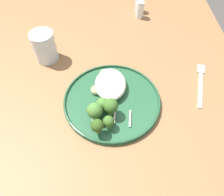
% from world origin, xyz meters
% --- Properties ---
extents(ground, '(6.00, 6.00, 0.00)m').
position_xyz_m(ground, '(0.00, 0.00, 0.00)').
color(ground, '#47423D').
extents(wooden_dining_table, '(1.40, 1.00, 0.74)m').
position_xyz_m(wooden_dining_table, '(0.00, 0.00, 0.66)').
color(wooden_dining_table, brown).
rests_on(wooden_dining_table, ground).
extents(dinner_plate, '(0.29, 0.29, 0.02)m').
position_xyz_m(dinner_plate, '(0.06, -0.05, 0.75)').
color(dinner_plate, '#235133').
rests_on(dinner_plate, wooden_dining_table).
extents(noodle_bed, '(0.13, 0.10, 0.04)m').
position_xyz_m(noodle_bed, '(0.10, -0.04, 0.77)').
color(noodle_bed, beige).
rests_on(noodle_bed, dinner_plate).
extents(seared_scallop_right_edge, '(0.03, 0.03, 0.01)m').
position_xyz_m(seared_scallop_right_edge, '(0.16, -0.03, 0.76)').
color(seared_scallop_right_edge, '#E5C689').
rests_on(seared_scallop_right_edge, dinner_plate).
extents(seared_scallop_tiny_bay, '(0.03, 0.03, 0.01)m').
position_xyz_m(seared_scallop_tiny_bay, '(0.09, 0.00, 0.76)').
color(seared_scallop_tiny_bay, '#E5C689').
rests_on(seared_scallop_tiny_bay, dinner_plate).
extents(seared_scallop_rear_pale, '(0.02, 0.02, 0.01)m').
position_xyz_m(seared_scallop_rear_pale, '(0.12, -0.07, 0.76)').
color(seared_scallop_rear_pale, '#E5C689').
rests_on(seared_scallop_rear_pale, dinner_plate).
extents(seared_scallop_front_small, '(0.02, 0.02, 0.02)m').
position_xyz_m(seared_scallop_front_small, '(0.12, -0.03, 0.76)').
color(seared_scallop_front_small, '#E5C689').
rests_on(seared_scallop_front_small, dinner_plate).
extents(broccoli_floret_rear_charred, '(0.04, 0.04, 0.06)m').
position_xyz_m(broccoli_floret_rear_charred, '(-0.01, 0.00, 0.79)').
color(broccoli_floret_rear_charred, '#89A356').
rests_on(broccoli_floret_rear_charred, dinner_plate).
extents(broccoli_floret_tall_stalk, '(0.03, 0.03, 0.04)m').
position_xyz_m(broccoli_floret_tall_stalk, '(-0.03, -0.04, 0.78)').
color(broccoli_floret_tall_stalk, '#7A994C').
rests_on(broccoli_floret_tall_stalk, dinner_plate).
extents(broccoli_floret_center_pile, '(0.03, 0.03, 0.06)m').
position_xyz_m(broccoli_floret_center_pile, '(-0.05, -0.01, 0.79)').
color(broccoli_floret_center_pile, '#7A994C').
rests_on(broccoli_floret_center_pile, dinner_plate).
extents(broccoli_floret_split_head, '(0.04, 0.04, 0.05)m').
position_xyz_m(broccoli_floret_split_head, '(0.02, -0.02, 0.78)').
color(broccoli_floret_split_head, '#7A994C').
rests_on(broccoli_floret_split_head, dinner_plate).
extents(broccoli_floret_left_leaning, '(0.04, 0.04, 0.06)m').
position_xyz_m(broccoli_floret_left_leaning, '(0.01, -0.04, 0.79)').
color(broccoli_floret_left_leaning, '#7A994C').
rests_on(broccoli_floret_left_leaning, dinner_plate).
extents(onion_sliver_short_strip, '(0.05, 0.01, 0.00)m').
position_xyz_m(onion_sliver_short_strip, '(-0.02, 0.01, 0.75)').
color(onion_sliver_short_strip, silver).
rests_on(onion_sliver_short_strip, dinner_plate).
extents(onion_sliver_long_sliver, '(0.02, 0.04, 0.00)m').
position_xyz_m(onion_sliver_long_sliver, '(0.05, -0.04, 0.75)').
color(onion_sliver_long_sliver, silver).
rests_on(onion_sliver_long_sliver, dinner_plate).
extents(onion_sliver_curled_piece, '(0.05, 0.01, 0.00)m').
position_xyz_m(onion_sliver_curled_piece, '(-0.01, -0.10, 0.75)').
color(onion_sliver_curled_piece, silver).
rests_on(onion_sliver_curled_piece, dinner_plate).
extents(onion_sliver_pale_crescent, '(0.05, 0.01, 0.00)m').
position_xyz_m(onion_sliver_pale_crescent, '(0.00, -0.05, 0.75)').
color(onion_sliver_pale_crescent, silver).
rests_on(onion_sliver_pale_crescent, dinner_plate).
extents(water_glass, '(0.08, 0.08, 0.10)m').
position_xyz_m(water_glass, '(0.26, 0.18, 0.79)').
color(water_glass, silver).
rests_on(water_glass, wooden_dining_table).
extents(dinner_fork, '(0.18, 0.07, 0.00)m').
position_xyz_m(dinner_fork, '(0.12, -0.34, 0.74)').
color(dinner_fork, silver).
rests_on(dinner_fork, wooden_dining_table).
extents(salt_shaker, '(0.03, 0.03, 0.07)m').
position_xyz_m(salt_shaker, '(0.50, -0.17, 0.77)').
color(salt_shaker, white).
rests_on(salt_shaker, wooden_dining_table).
extents(pepper_shaker, '(0.03, 0.03, 0.07)m').
position_xyz_m(pepper_shaker, '(0.55, -0.17, 0.77)').
color(pepper_shaker, white).
rests_on(pepper_shaker, wooden_dining_table).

